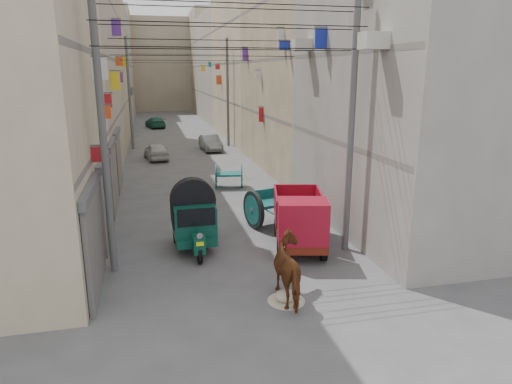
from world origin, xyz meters
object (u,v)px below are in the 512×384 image
object	(u,v)px
mini_truck	(300,224)
distant_car_grey	(210,143)
auto_rickshaw	(193,217)
horse	(293,270)
distant_car_green	(155,122)
second_cart	(229,175)
feed_sack	(286,296)
distant_car_white	(156,151)
tonga_cart	(269,207)

from	to	relation	value
mini_truck	distant_car_grey	world-z (taller)	mini_truck
auto_rickshaw	distant_car_grey	distance (m)	19.17
horse	distant_car_green	xyz separation A→B (m)	(-2.59, 38.21, -0.26)
second_cart	distant_car_green	xyz separation A→B (m)	(-3.03, 26.49, -0.08)
second_cart	horse	world-z (taller)	horse
mini_truck	feed_sack	distance (m)	3.46
auto_rickshaw	distant_car_grey	xyz separation A→B (m)	(3.10, 18.91, -0.49)
horse	distant_car_white	xyz separation A→B (m)	(-2.91, 20.19, -0.26)
second_cart	distant_car_grey	distance (m)	11.24
second_cart	distant_car_white	distance (m)	9.10
feed_sack	distant_car_green	world-z (taller)	distant_car_green
tonga_cart	feed_sack	size ratio (longest dim) A/B	5.58
mini_truck	horse	xyz separation A→B (m)	(-1.20, -2.99, -0.11)
distant_car_white	distant_car_grey	size ratio (longest dim) A/B	0.94
tonga_cart	distant_car_white	world-z (taller)	tonga_cart
horse	distant_car_grey	size ratio (longest dim) A/B	0.56
distant_car_white	distant_car_grey	bearing A→B (deg)	-153.30
auto_rickshaw	distant_car_white	distance (m)	16.18
tonga_cart	distant_car_grey	size ratio (longest dim) A/B	0.97
feed_sack	horse	size ratio (longest dim) A/B	0.31
auto_rickshaw	distant_car_white	world-z (taller)	auto_rickshaw
tonga_cart	distant_car_green	size ratio (longest dim) A/B	0.88
auto_rickshaw	tonga_cart	size ratio (longest dim) A/B	0.78
auto_rickshaw	distant_car_white	xyz separation A→B (m)	(-0.84, 16.15, -0.51)
tonga_cart	mini_truck	world-z (taller)	mini_truck
second_cart	horse	distance (m)	11.73
tonga_cart	distant_car_white	distance (m)	15.00
feed_sack	horse	bearing A→B (deg)	24.48
auto_rickshaw	feed_sack	xyz separation A→B (m)	(1.88, -4.12, -0.90)
second_cart	distant_car_white	size ratio (longest dim) A/B	0.48
mini_truck	distant_car_green	xyz separation A→B (m)	(-3.79, 35.22, -0.37)
auto_rickshaw	horse	xyz separation A→B (m)	(2.07, -4.04, -0.25)
distant_car_grey	distant_car_green	size ratio (longest dim) A/B	0.90
second_cart	distant_car_white	bearing A→B (deg)	122.13
second_cart	tonga_cart	bearing A→B (deg)	-75.08
horse	distant_car_green	bearing A→B (deg)	-87.34
distant_car_grey	auto_rickshaw	bearing A→B (deg)	-103.89
tonga_cart	distant_car_grey	bearing A→B (deg)	74.56
auto_rickshaw	mini_truck	size ratio (longest dim) A/B	0.70
mini_truck	feed_sack	size ratio (longest dim) A/B	6.19
distant_car_grey	distant_car_green	world-z (taller)	distant_car_grey
mini_truck	distant_car_green	size ratio (longest dim) A/B	0.97
feed_sack	distant_car_grey	xyz separation A→B (m)	(1.22, 23.03, 0.41)
auto_rickshaw	second_cart	size ratio (longest dim) A/B	1.67
feed_sack	distant_car_green	distance (m)	38.37
second_cart	horse	size ratio (longest dim) A/B	0.80
second_cart	auto_rickshaw	bearing A→B (deg)	-97.45
tonga_cart	second_cart	distance (m)	6.06
feed_sack	distant_car_green	bearing A→B (deg)	93.60
distant_car_green	horse	bearing A→B (deg)	82.88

